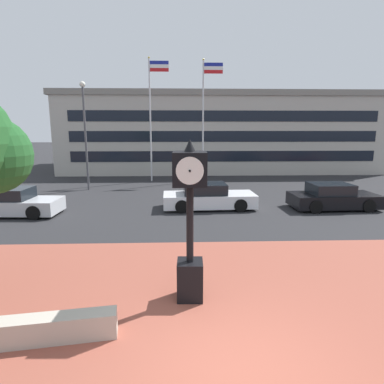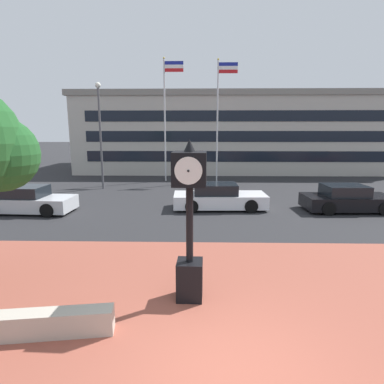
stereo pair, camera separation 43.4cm
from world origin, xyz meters
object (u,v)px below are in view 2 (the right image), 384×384
car_street_near (219,197)px  civic_building (232,133)px  street_clock (190,218)px  car_street_mid (29,201)px  flagpole_secondary (219,113)px  street_lamp_post (100,125)px  car_street_distant (347,199)px  flagpole_primary (166,112)px

car_street_near → civic_building: (2.41, 18.51, 3.05)m
street_clock → car_street_mid: bearing=137.3°
car_street_mid → flagpole_secondary: 14.59m
car_street_near → street_lamp_post: bearing=-128.1°
car_street_near → car_street_distant: bearing=85.3°
flagpole_secondary → street_lamp_post: (-7.97, -3.52, -0.96)m
car_street_near → civic_building: bearing=170.5°
street_clock → flagpole_primary: flagpole_primary is taller
street_clock → civic_building: 27.65m
car_street_distant → civic_building: bearing=-170.3°
car_street_mid → car_street_distant: bearing=95.2°
civic_building → street_lamp_post: (-9.91, -13.07, 0.58)m
car_street_distant → flagpole_secondary: size_ratio=0.48×
street_clock → car_street_distant: (7.46, 8.57, -1.40)m
car_street_near → flagpole_primary: (-3.49, 8.96, 4.63)m
street_clock → car_street_near: bearing=84.3°
flagpole_secondary → street_lamp_post: flagpole_secondary is taller
flagpole_primary → street_lamp_post: (-4.00, -3.52, -1.00)m
car_street_distant → street_clock: bearing=-42.9°
street_clock → flagpole_primary: bearing=99.3°
car_street_mid → flagpole_primary: 12.35m
civic_building → street_lamp_post: civic_building is taller
car_street_mid → flagpole_primary: bearing=152.8°
car_street_near → civic_building: 18.91m
car_street_near → flagpole_primary: bearing=-160.8°
street_clock → car_street_near: 9.05m
car_street_distant → flagpole_secondary: bearing=-149.8°
car_street_mid → car_street_distant: size_ratio=0.97×
car_street_distant → civic_building: size_ratio=0.15×
car_street_near → car_street_mid: size_ratio=1.11×
street_lamp_post → civic_building: bearing=52.8°
street_clock → car_street_mid: 11.31m
flagpole_primary → civic_building: (5.91, 9.55, -1.58)m
flagpole_secondary → civic_building: 9.86m
car_street_distant → car_street_near: bearing=-94.5°
car_street_distant → flagpole_primary: flagpole_primary is taller
civic_building → street_lamp_post: 16.41m
car_street_distant → flagpole_primary: 14.22m
car_street_distant → flagpole_primary: size_ratio=0.47×
street_lamp_post → car_street_mid: bearing=-104.7°
civic_building → street_lamp_post: bearing=-127.2°
car_street_mid → flagpole_secondary: (9.65, 9.94, 4.59)m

